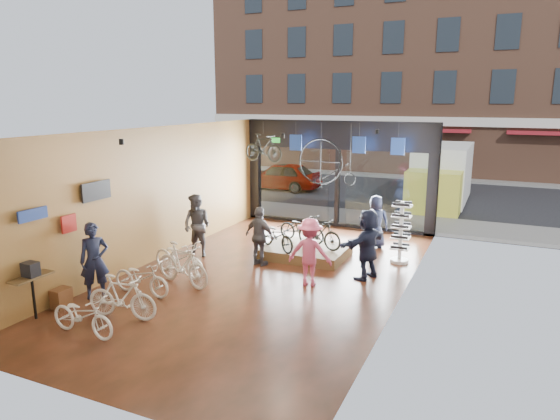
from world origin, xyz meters
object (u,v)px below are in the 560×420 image
Objects in this scene: box_truck at (440,177)px; customer_3 at (310,252)px; display_bike_right at (302,228)px; sunglasses_rack at (401,232)px; street_car at (281,176)px; hung_bike at (263,148)px; customer_4 at (375,222)px; floor_bike_4 at (179,258)px; customer_2 at (260,236)px; customer_0 at (94,261)px; penny_farthing at (330,164)px; customer_1 at (197,226)px; floor_bike_0 at (83,315)px; display_bike_mid at (319,233)px; floor_bike_1 at (122,297)px; floor_bike_3 at (182,264)px; floor_bike_2 at (141,278)px; display_platform at (305,252)px; customer_5 at (367,244)px; display_bike_left at (277,235)px.

box_truck is 11.17m from customer_3.
display_bike_right is 2.94m from sunglasses_rack.
street_car is 2.63× the size of hung_bike.
customer_3 is 3.94m from customer_4.
customer_2 is at bearing -31.64° from floor_bike_4.
display_bike_right is at bearing -95.43° from customer_2.
customer_0 is 7.95m from penny_farthing.
customer_4 is at bearing -81.74° from hung_bike.
customer_1 is 1.12× the size of customer_4.
street_car is 12.01m from customer_2.
floor_bike_0 is at bearing -103.69° from penny_farthing.
customer_4 is (1.22, 1.75, 0.07)m from display_bike_mid.
street_car is 2.50× the size of customer_2.
customer_4 is (3.77, 8.24, 0.41)m from floor_bike_0.
floor_bike_0 is at bearing 159.26° from floor_bike_1.
customer_2 is at bearing -12.56° from floor_bike_3.
customer_3 reaches higher than floor_bike_2.
display_bike_right is (-0.29, 0.45, 0.57)m from display_platform.
customer_5 is (5.42, 3.85, 0.02)m from customer_0.
floor_bike_2 is at bearing -167.15° from hung_bike.
floor_bike_3 is (-4.58, -12.34, -0.75)m from box_truck.
customer_1 reaches higher than display_bike_right.
floor_bike_4 is at bearing 173.98° from display_bike_left.
floor_bike_3 is at bearing -1.79° from floor_bike_0.
floor_bike_2 is at bearing -110.50° from penny_farthing.
penny_farthing is at bearing -23.04° from floor_bike_1.
sunglasses_rack is 3.49m from penny_farthing.
box_truck is at bearing 73.44° from display_platform.
customer_2 is 3.97m from sunglasses_rack.
floor_bike_1 is at bearing -107.27° from sunglasses_rack.
street_car is 11.42m from customer_1.
sunglasses_rack is at bearing -35.01° from floor_bike_3.
customer_3 is at bearing -102.16° from display_bike_left.
customer_1 is at bearing 11.54° from customer_4.
street_car reaches higher than floor_bike_4.
customer_3 reaches higher than display_platform.
floor_bike_3 is 0.74× the size of display_platform.
hung_bike is at bearing 86.92° from customer_1.
customer_1 is (-0.79, 5.21, 0.51)m from floor_bike_0.
customer_3 is (6.20, -12.03, 0.14)m from street_car.
display_platform is 1.52× the size of hung_bike.
floor_bike_3 is 1.01× the size of sunglasses_rack.
floor_bike_0 is at bearing 10.81° from street_car.
customer_5 is at bearing -45.96° from floor_bike_3.
floor_bike_2 is at bearing 26.50° from customer_3.
customer_1 is (-5.57, -10.18, -0.36)m from box_truck.
customer_0 is at bearing 125.71° from floor_bike_2.
display_bike_left reaches higher than floor_bike_0.
display_bike_left is at bearing -50.79° from customer_3.
customer_3 is at bearing 167.88° from customer_2.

